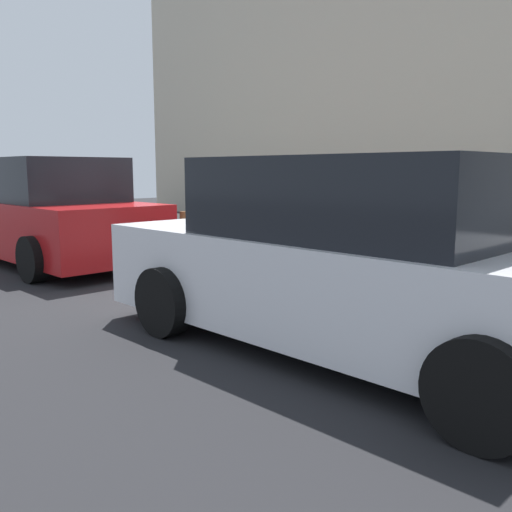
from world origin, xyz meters
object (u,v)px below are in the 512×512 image
Objects in this scene: suitcase_red_5 at (269,239)px; suitcase_silver_6 at (250,240)px; parked_car_white_0 at (358,262)px; suitcase_navy_4 at (302,244)px; bollard_post at (184,230)px; suitcase_olive_2 at (364,254)px; suitcase_teal_1 at (399,260)px; parked_car_red_1 at (53,215)px; fire_hydrant at (217,230)px; suitcase_black_3 at (328,245)px; suitcase_maroon_0 at (432,258)px.

suitcase_silver_6 is at bearing -5.95° from suitcase_red_5.
suitcase_red_5 reaches higher than suitcase_silver_6.
parked_car_white_0 reaches higher than suitcase_silver_6.
suitcase_navy_4 is 2.59m from bollard_post.
suitcase_olive_2 is at bearing -176.50° from suitcase_red_5.
parked_car_red_1 is (5.13, 2.11, 0.36)m from suitcase_teal_1.
suitcase_teal_1 is 0.86× the size of suitcase_navy_4.
fire_hydrant is 0.16× the size of parked_car_white_0.
suitcase_navy_4 is at bearing -39.66° from parked_car_white_0.
suitcase_navy_4 reaches higher than fire_hydrant.
suitcase_black_3 reaches higher than suitcase_silver_6.
suitcase_maroon_0 is 3.90m from fire_hydrant.
parked_car_white_0 is at bearing 124.83° from suitcase_olive_2.
suitcase_silver_6 reaches higher than fire_hydrant.
suitcase_silver_6 is 0.82m from fire_hydrant.
parked_car_red_1 is at bearing 0.00° from parked_car_white_0.
suitcase_maroon_0 is 1.52m from suitcase_black_3.
parked_car_white_0 is (-3.09, 2.00, 0.26)m from suitcase_red_5.
suitcase_silver_6 is at bearing 0.45° from suitcase_maroon_0.
suitcase_navy_4 is 1.03× the size of suitcase_red_5.
parked_car_white_0 is at bearing 150.23° from suitcase_silver_6.
suitcase_silver_6 is 0.19× the size of parked_car_white_0.
suitcase_navy_4 reaches higher than suitcase_teal_1.
suitcase_silver_6 reaches higher than bollard_post.
parked_car_red_1 reaches higher than suitcase_black_3.
suitcase_navy_4 is at bearing -7.47° from suitcase_black_3.
suitcase_olive_2 is 2.94m from fire_hydrant.
suitcase_black_3 is at bearing 5.49° from suitcase_olive_2.
bollard_post is 0.15× the size of parked_car_red_1.
suitcase_maroon_0 is 2.06m from suitcase_navy_4.
suitcase_maroon_0 is 1.05× the size of suitcase_silver_6.
suitcase_olive_2 is (0.97, -0.02, -0.07)m from suitcase_maroon_0.
parked_car_red_1 reaches higher than suitcase_teal_1.
suitcase_teal_1 is at bearing -4.65° from suitcase_maroon_0.
suitcase_red_5 is 1.30m from fire_hydrant.
suitcase_teal_1 reaches higher than fire_hydrant.
suitcase_maroon_0 is at bearing -179.55° from suitcase_silver_6.
suitcase_black_3 is at bearing -153.27° from parked_car_red_1.
suitcase_silver_6 is (3.09, 0.02, -0.07)m from suitcase_maroon_0.
suitcase_silver_6 reaches higher than suitcase_teal_1.
parked_car_white_0 reaches higher than suitcase_maroon_0.
suitcase_red_5 is at bearing 3.50° from suitcase_olive_2.
fire_hydrant is (1.84, 0.06, 0.06)m from suitcase_navy_4.
suitcase_silver_6 is 1.20× the size of fire_hydrant.
parked_car_red_1 reaches higher than suitcase_navy_4.
parked_car_white_0 is (-0.49, 2.07, 0.25)m from suitcase_maroon_0.
suitcase_navy_4 reaches higher than suitcase_silver_6.
suitcase_black_3 is 1.57m from suitcase_silver_6.
suitcase_teal_1 is 0.94× the size of suitcase_silver_6.
suitcase_black_3 is 4.56m from parked_car_red_1.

